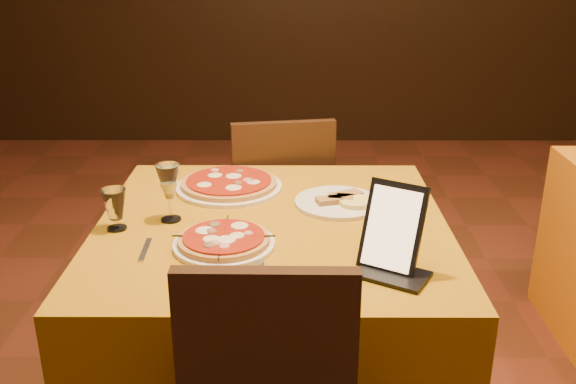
{
  "coord_description": "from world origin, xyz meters",
  "views": [
    {
      "loc": [
        -0.3,
        -1.74,
        1.57
      ],
      "look_at": [
        -0.31,
        0.09,
        0.86
      ],
      "focal_mm": 40.0,
      "sensor_mm": 36.0,
      "label": 1
    }
  ],
  "objects_px": {
    "chair_main_far": "(278,209)",
    "wine_glass": "(169,192)",
    "pizza_near": "(224,242)",
    "water_glass": "(115,210)",
    "main_table": "(273,324)",
    "pizza_far": "(229,185)",
    "tablet": "(393,227)"
  },
  "relations": [
    {
      "from": "chair_main_far",
      "to": "wine_glass",
      "type": "bearing_deg",
      "value": 58.51
    },
    {
      "from": "chair_main_far",
      "to": "pizza_near",
      "type": "height_order",
      "value": "chair_main_far"
    },
    {
      "from": "chair_main_far",
      "to": "wine_glass",
      "type": "height_order",
      "value": "wine_glass"
    },
    {
      "from": "water_glass",
      "to": "wine_glass",
      "type": "bearing_deg",
      "value": 23.68
    },
    {
      "from": "pizza_near",
      "to": "wine_glass",
      "type": "xyz_separation_m",
      "value": [
        -0.19,
        0.19,
        0.08
      ]
    },
    {
      "from": "main_table",
      "to": "chair_main_far",
      "type": "height_order",
      "value": "chair_main_far"
    },
    {
      "from": "wine_glass",
      "to": "water_glass",
      "type": "xyz_separation_m",
      "value": [
        -0.15,
        -0.07,
        -0.03
      ]
    },
    {
      "from": "pizza_far",
      "to": "chair_main_far",
      "type": "bearing_deg",
      "value": 72.45
    },
    {
      "from": "main_table",
      "to": "tablet",
      "type": "distance_m",
      "value": 0.67
    },
    {
      "from": "pizza_near",
      "to": "water_glass",
      "type": "height_order",
      "value": "water_glass"
    },
    {
      "from": "main_table",
      "to": "tablet",
      "type": "relative_size",
      "value": 4.51
    },
    {
      "from": "main_table",
      "to": "water_glass",
      "type": "distance_m",
      "value": 0.65
    },
    {
      "from": "main_table",
      "to": "tablet",
      "type": "xyz_separation_m",
      "value": [
        0.33,
        -0.3,
        0.49
      ]
    },
    {
      "from": "main_table",
      "to": "chair_main_far",
      "type": "distance_m",
      "value": 0.81
    },
    {
      "from": "pizza_far",
      "to": "tablet",
      "type": "relative_size",
      "value": 1.55
    },
    {
      "from": "pizza_far",
      "to": "tablet",
      "type": "distance_m",
      "value": 0.78
    },
    {
      "from": "pizza_near",
      "to": "pizza_far",
      "type": "bearing_deg",
      "value": 93.27
    },
    {
      "from": "chair_main_far",
      "to": "pizza_far",
      "type": "relative_size",
      "value": 2.4
    },
    {
      "from": "pizza_far",
      "to": "wine_glass",
      "type": "distance_m",
      "value": 0.33
    },
    {
      "from": "pizza_far",
      "to": "tablet",
      "type": "xyz_separation_m",
      "value": [
        0.49,
        -0.6,
        0.1
      ]
    },
    {
      "from": "pizza_far",
      "to": "water_glass",
      "type": "bearing_deg",
      "value": -132.23
    },
    {
      "from": "main_table",
      "to": "tablet",
      "type": "height_order",
      "value": "tablet"
    },
    {
      "from": "wine_glass",
      "to": "tablet",
      "type": "distance_m",
      "value": 0.72
    },
    {
      "from": "chair_main_far",
      "to": "pizza_near",
      "type": "distance_m",
      "value": 1.04
    },
    {
      "from": "pizza_near",
      "to": "wine_glass",
      "type": "height_order",
      "value": "wine_glass"
    },
    {
      "from": "water_glass",
      "to": "tablet",
      "type": "bearing_deg",
      "value": -17.18
    },
    {
      "from": "main_table",
      "to": "chair_main_far",
      "type": "relative_size",
      "value": 1.21
    },
    {
      "from": "water_glass",
      "to": "main_table",
      "type": "bearing_deg",
      "value": 6.51
    },
    {
      "from": "chair_main_far",
      "to": "main_table",
      "type": "bearing_deg",
      "value": 80.65
    },
    {
      "from": "tablet",
      "to": "main_table",
      "type": "bearing_deg",
      "value": 167.66
    },
    {
      "from": "pizza_near",
      "to": "tablet",
      "type": "distance_m",
      "value": 0.49
    },
    {
      "from": "wine_glass",
      "to": "main_table",
      "type": "bearing_deg",
      "value": -2.4
    }
  ]
}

